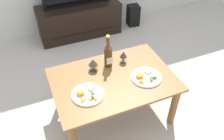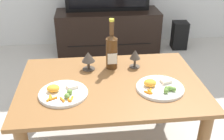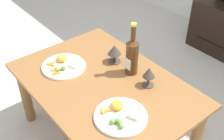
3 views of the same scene
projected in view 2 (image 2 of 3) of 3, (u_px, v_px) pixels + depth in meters
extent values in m
cube|color=brown|center=(111.00, 84.00, 1.66)|extent=(1.12, 0.77, 0.03)
cylinder|color=brown|center=(41.00, 94.00, 2.01)|extent=(0.07, 0.07, 0.48)
cylinder|color=brown|center=(169.00, 87.00, 2.10)|extent=(0.07, 0.07, 0.48)
cube|color=black|center=(108.00, 31.00, 3.23)|extent=(1.21, 0.42, 0.48)
cube|color=black|center=(110.00, 45.00, 3.09)|extent=(0.97, 0.01, 0.01)
cube|color=black|center=(179.00, 35.00, 3.31)|extent=(0.19, 0.19, 0.34)
cylinder|color=#4C2D14|center=(112.00, 54.00, 1.78)|extent=(0.08, 0.08, 0.21)
cone|color=#4C2D14|center=(112.00, 37.00, 1.72)|extent=(0.08, 0.08, 0.03)
cylinder|color=#4C2D14|center=(112.00, 28.00, 1.69)|extent=(0.03, 0.03, 0.09)
cylinder|color=yellow|center=(112.00, 20.00, 1.67)|extent=(0.03, 0.03, 0.02)
cube|color=silver|center=(112.00, 59.00, 1.75)|extent=(0.06, 0.00, 0.08)
cylinder|color=#473D33|center=(89.00, 69.00, 1.80)|extent=(0.08, 0.08, 0.01)
cylinder|color=#473D33|center=(89.00, 65.00, 1.79)|extent=(0.02, 0.02, 0.05)
cone|color=#473D33|center=(88.00, 57.00, 1.76)|extent=(0.09, 0.09, 0.07)
cylinder|color=#473D33|center=(135.00, 67.00, 1.83)|extent=(0.07, 0.07, 0.01)
cylinder|color=#473D33|center=(135.00, 62.00, 1.82)|extent=(0.02, 0.02, 0.06)
cone|color=#473D33|center=(135.00, 54.00, 1.79)|extent=(0.07, 0.07, 0.06)
cylinder|color=white|center=(63.00, 94.00, 1.53)|extent=(0.28, 0.28, 0.01)
torus|color=white|center=(63.00, 92.00, 1.52)|extent=(0.28, 0.28, 0.01)
ellipsoid|color=orange|center=(53.00, 88.00, 1.53)|extent=(0.07, 0.07, 0.04)
cube|color=beige|center=(72.00, 86.00, 1.57)|extent=(0.08, 0.07, 0.02)
cylinder|color=orange|center=(50.00, 97.00, 1.47)|extent=(0.02, 0.05, 0.01)
cylinder|color=orange|center=(49.00, 99.00, 1.46)|extent=(0.03, 0.05, 0.01)
cylinder|color=orange|center=(53.00, 98.00, 1.46)|extent=(0.05, 0.03, 0.01)
cylinder|color=orange|center=(62.00, 99.00, 1.45)|extent=(0.03, 0.05, 0.01)
cylinder|color=orange|center=(69.00, 99.00, 1.46)|extent=(0.02, 0.05, 0.01)
cylinder|color=orange|center=(72.00, 99.00, 1.46)|extent=(0.02, 0.05, 0.01)
sphere|color=olive|center=(67.00, 97.00, 1.46)|extent=(0.03, 0.03, 0.03)
sphere|color=olive|center=(70.00, 92.00, 1.50)|extent=(0.03, 0.03, 0.03)
sphere|color=olive|center=(67.00, 96.00, 1.47)|extent=(0.03, 0.03, 0.03)
sphere|color=olive|center=(67.00, 95.00, 1.48)|extent=(0.03, 0.03, 0.03)
cylinder|color=white|center=(160.00, 88.00, 1.58)|extent=(0.28, 0.28, 0.01)
torus|color=white|center=(160.00, 87.00, 1.58)|extent=(0.28, 0.28, 0.01)
ellipsoid|color=orange|center=(150.00, 83.00, 1.58)|extent=(0.07, 0.07, 0.04)
cube|color=beige|center=(166.00, 81.00, 1.62)|extent=(0.07, 0.07, 0.02)
cylinder|color=orange|center=(151.00, 90.00, 1.54)|extent=(0.02, 0.04, 0.01)
cylinder|color=orange|center=(150.00, 92.00, 1.52)|extent=(0.03, 0.04, 0.01)
cylinder|color=orange|center=(147.00, 92.00, 1.52)|extent=(0.04, 0.04, 0.01)
sphere|color=olive|center=(170.00, 88.00, 1.54)|extent=(0.03, 0.03, 0.03)
sphere|color=olive|center=(171.00, 88.00, 1.54)|extent=(0.03, 0.03, 0.03)
sphere|color=olive|center=(167.00, 89.00, 1.54)|extent=(0.03, 0.03, 0.03)
sphere|color=olive|center=(174.00, 89.00, 1.53)|extent=(0.03, 0.03, 0.03)
sphere|color=olive|center=(166.00, 91.00, 1.51)|extent=(0.03, 0.03, 0.03)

